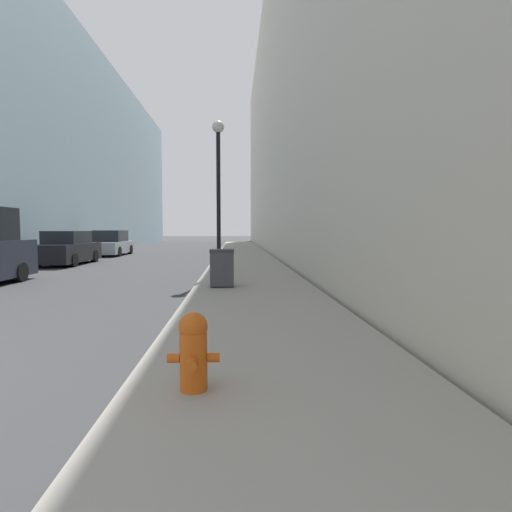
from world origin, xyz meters
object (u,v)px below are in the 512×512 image
Objects in this scene: fire_hydrant at (193,349)px; lamppost at (218,182)px; trash_bin at (222,267)px; parked_sedan_far at (111,244)px; parked_sedan_near at (68,249)px.

fire_hydrant is 0.15× the size of lamppost.
fire_hydrant is at bearing -89.15° from lamppost.
parked_sedan_far is at bearing 116.30° from trash_bin.
fire_hydrant is 10.34m from lamppost.
fire_hydrant is 0.17× the size of parked_sedan_far.
parked_sedan_far is (-7.62, 12.99, -2.60)m from lamppost.
lamppost is (-0.15, 9.95, 2.81)m from fire_hydrant.
trash_bin is at bearing 89.56° from fire_hydrant.
fire_hydrant is 0.17× the size of parked_sedan_near.
parked_sedan_far reaches higher than parked_sedan_near.
lamppost is 15.28m from parked_sedan_far.
lamppost is at bearing 94.09° from trash_bin.
lamppost is 10.07m from parked_sedan_near.
parked_sedan_far is (-0.01, 6.92, -0.01)m from parked_sedan_near.
trash_bin is (0.05, 7.12, 0.13)m from fire_hydrant.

